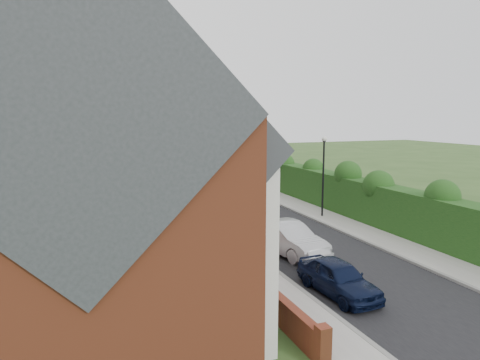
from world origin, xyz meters
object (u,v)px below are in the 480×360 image
Objects in this scene: car_green at (179,183)px; horse at (237,187)px; car_silver_a at (288,238)px; car_grey at (147,163)px; car_silver_b at (222,211)px; car_white at (232,202)px; horse_cart at (229,179)px; car_red at (182,178)px; car_beige at (166,173)px; car_navy at (338,278)px; lamppost at (323,166)px.

car_green is 2.55× the size of horse.
car_silver_a reaches higher than car_grey.
car_silver_a is 6.65m from car_silver_b.
car_grey is 20.36m from horse.
car_green is at bearing 111.03° from car_white.
horse_cart reaches higher than car_white.
car_red reaches higher than car_beige.
car_green is at bearing 158.86° from horse_cart.
car_silver_b reaches higher than car_navy.
car_red is (-0.38, 12.33, -0.03)m from car_white.
horse is (2.91, -6.54, -0.01)m from car_red.
car_red reaches higher than horse.
car_green is (0.05, 11.20, 0.01)m from car_silver_b.
car_silver_a reaches higher than car_beige.
car_silver_b is at bearing -112.08° from horse_cart.
horse is at bearing 79.05° from car_white.
car_grey is at bearing 78.51° from car_silver_b.
car_green is (-0.97, 17.77, 0.02)m from car_silver_a.
car_silver_b is (-6.40, 1.00, -2.53)m from lamppost.
horse is 1.95m from horse_cart.
car_green is at bearing -89.46° from car_beige.
car_beige is 1.73× the size of horse_cart.
car_red is at bearing 109.33° from lamppost.
lamppost reaches higher than car_silver_a.
car_green reaches higher than car_navy.
horse is at bearing -26.49° from car_green.
horse is at bearing -90.00° from horse_cart.
car_red is 0.97× the size of car_grey.
car_silver_b is at bearing -112.29° from car_white.
car_red is at bearing 74.42° from car_silver_b.
car_silver_b is 2.44m from car_white.
car_green is 5.17m from horse.
car_silver_b is at bearing -94.53° from car_red.
lamppost is 1.85× the size of horse_cart.
horse_cart is (3.93, -18.06, 0.46)m from car_grey.
car_silver_a is 1.00× the size of car_green.
lamppost is 29.58m from car_grey.
car_white is 6.32m from horse.
lamppost is 20.84m from car_beige.
car_navy is 0.81× the size of car_red.
car_silver_a is 0.98× the size of car_red.
car_grey is at bearing -60.28° from horse.
horse is at bearing -81.50° from car_grey.
horse_cart is at bearing -80.35° from car_grey.
car_silver_a is 1.63× the size of horse_cart.
car_navy is (-5.80, -10.34, -2.66)m from lamppost.
car_red is at bearing -88.27° from car_grey.
horse_cart is at bearing 77.91° from car_navy.
lamppost is 11.19m from horse_cart.
car_navy is 1.34× the size of horse_cart.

